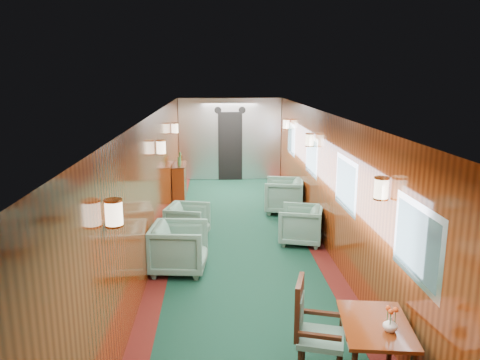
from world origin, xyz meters
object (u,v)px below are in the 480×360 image
(side_chair, at_px, (311,326))
(armchair_left_far, at_px, (188,222))
(armchair_right_far, at_px, (284,196))
(credenza, at_px, (180,181))
(dining_table, at_px, (375,334))
(armchair_right_near, at_px, (301,225))
(armchair_left_near, at_px, (179,248))

(side_chair, height_order, armchair_left_far, side_chair)
(side_chair, distance_m, armchair_right_far, 5.93)
(armchair_left_far, bearing_deg, credenza, 20.56)
(dining_table, relative_size, armchair_left_far, 1.36)
(armchair_right_near, bearing_deg, credenza, -128.14)
(armchair_left_near, xyz_separation_m, armchair_right_near, (2.14, 1.15, -0.04))
(armchair_right_far, bearing_deg, armchair_right_near, 11.30)
(armchair_left_near, bearing_deg, armchair_right_far, -28.38)
(side_chair, distance_m, credenza, 7.44)
(armchair_left_near, distance_m, armchair_right_near, 2.43)
(dining_table, bearing_deg, side_chair, 170.33)
(armchair_left_far, bearing_deg, dining_table, -141.40)
(credenza, xyz_separation_m, armchair_left_near, (0.30, -4.46, -0.07))
(credenza, bearing_deg, side_chair, -75.81)
(dining_table, distance_m, armchair_right_near, 4.09)
(credenza, xyz_separation_m, armchair_right_near, (2.44, -3.31, -0.11))
(credenza, distance_m, armchair_left_near, 4.47)
(credenza, height_order, armchair_left_near, credenza)
(side_chair, xyz_separation_m, credenza, (-1.82, 7.21, -0.12))
(armchair_left_near, bearing_deg, armchair_left_far, 3.56)
(armchair_right_far, bearing_deg, armchair_left_near, -23.24)
(dining_table, xyz_separation_m, armchair_right_near, (0.03, 4.09, -0.23))
(side_chair, xyz_separation_m, armchair_left_near, (-1.52, 2.75, -0.19))
(side_chair, relative_size, armchair_right_far, 1.25)
(dining_table, xyz_separation_m, armchair_left_far, (-2.06, 4.43, -0.25))
(side_chair, relative_size, armchair_right_near, 1.38)
(armchair_left_near, bearing_deg, credenza, 9.52)
(side_chair, bearing_deg, armchair_right_near, 97.54)
(credenza, height_order, armchair_right_near, credenza)
(armchair_left_far, bearing_deg, armchair_left_near, -168.38)
(side_chair, height_order, armchair_right_far, side_chair)
(credenza, relative_size, armchair_left_near, 1.37)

